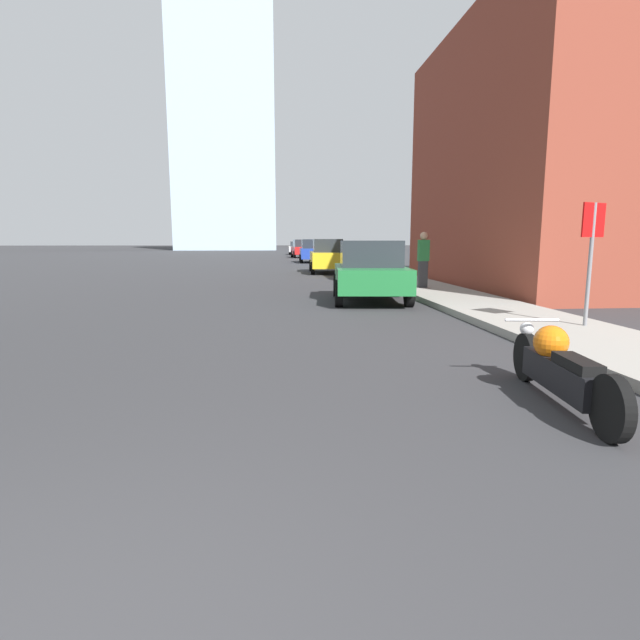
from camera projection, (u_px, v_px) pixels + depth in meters
name	position (u px, v px, depth m)	size (l,w,h in m)	color
sidewalk	(337.00, 261.00, 41.46)	(2.26, 240.00, 0.15)	gray
brick_storefront	(601.00, 159.00, 17.99)	(10.69, 11.87, 9.20)	brown
distant_tower	(226.00, 113.00, 94.94)	(18.43, 18.43, 51.44)	#9EB7CC
motorcycle	(559.00, 368.00, 5.15)	(0.62, 2.45, 0.79)	black
parked_car_green	(370.00, 271.00, 13.89)	(2.30, 4.04, 1.69)	#1E6B33
parked_car_yellow	(327.00, 256.00, 26.52)	(1.98, 4.50, 1.78)	gold
parked_car_blue	(312.00, 251.00, 39.31)	(1.99, 4.32, 1.82)	#1E3899
parked_car_red	(301.00, 249.00, 50.96)	(2.12, 3.96, 1.83)	red
parked_car_silver	(297.00, 248.00, 62.30)	(2.17, 4.10, 1.63)	#BCBCC1
stop_sign	(592.00, 243.00, 8.88)	(0.57, 0.26, 2.20)	slate
pedestrian	(423.00, 259.00, 16.43)	(0.36, 0.26, 1.82)	#38383D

